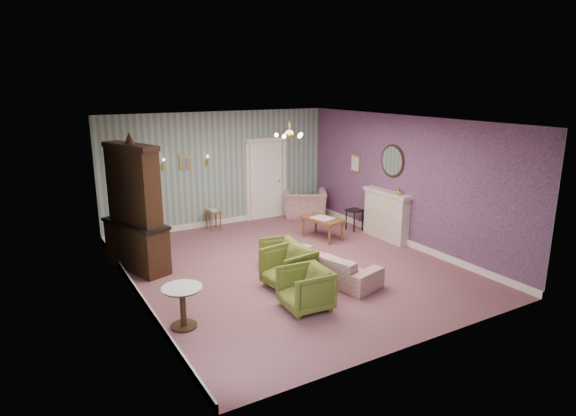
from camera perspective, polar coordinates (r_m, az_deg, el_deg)
floor at (r=9.89m, az=0.17°, el=-6.84°), size 7.00×7.00×0.00m
ceiling at (r=9.23m, az=0.18°, el=10.17°), size 7.00×7.00×0.00m
wall_back at (r=12.54m, az=-7.98°, el=4.51°), size 6.00×0.00×6.00m
wall_front at (r=6.79m, az=15.36°, el=-4.50°), size 6.00×0.00×6.00m
wall_left at (r=8.39m, az=-17.78°, el=-1.04°), size 0.00×7.00×7.00m
wall_right at (r=11.24m, az=13.50°, el=3.09°), size 0.00×7.00×7.00m
wall_right_floral at (r=11.23m, az=13.44°, el=3.08°), size 0.00×7.00×7.00m
door at (r=13.11m, az=-2.59°, el=3.43°), size 1.12×0.12×2.16m
olive_chair_a at (r=8.00m, az=2.04°, el=-9.21°), size 0.74×0.79×0.76m
olive_chair_b at (r=8.80m, az=0.05°, el=-6.81°), size 0.83×0.87×0.80m
olive_chair_c at (r=9.64m, az=-1.08°, el=-5.30°), size 0.71×0.75×0.67m
sofa_chintz at (r=9.19m, az=4.99°, el=-6.08°), size 1.06×2.00×0.75m
wingback_chair at (r=13.34m, az=2.03°, el=1.05°), size 1.35×1.20×0.99m
dresser at (r=9.84m, az=-17.60°, el=0.42°), size 1.03×1.67×2.64m
fireplace at (r=11.63m, az=11.40°, el=-0.82°), size 0.30×1.40×1.16m
mantel_vase at (r=11.18m, az=12.84°, el=1.93°), size 0.15×0.15×0.15m
oval_mirror at (r=11.43m, az=12.09°, el=5.40°), size 0.04×0.76×0.84m
framed_print at (r=12.50m, az=7.91°, el=5.18°), size 0.04×0.34×0.42m
coffee_table at (r=11.53m, az=4.05°, el=-2.38°), size 0.77×1.10×0.51m
side_table_black at (r=12.26m, az=7.76°, el=-1.39°), size 0.39×0.39×0.53m
pedestal_table at (r=7.62m, az=-12.18°, el=-11.24°), size 0.74×0.74×0.66m
nesting_table at (r=12.35m, az=-8.72°, el=-1.32°), size 0.33×0.41×0.53m
gilt_mirror_back at (r=12.15m, az=-11.88°, el=5.22°), size 0.28×0.06×0.36m
sconce_left at (r=11.97m, az=-14.35°, el=4.94°), size 0.16×0.12×0.30m
sconce_right at (r=12.32m, az=-9.42°, el=5.45°), size 0.16×0.12×0.30m
chandelier at (r=9.26m, az=0.18°, el=8.50°), size 0.56×0.56×0.36m
burgundy_cushion at (r=13.19m, az=2.19°, el=0.84°), size 0.41×0.28×0.39m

